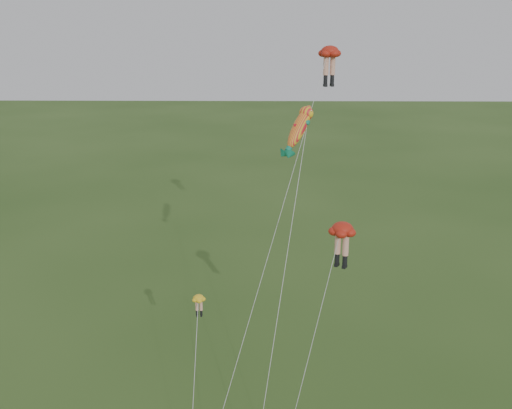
{
  "coord_description": "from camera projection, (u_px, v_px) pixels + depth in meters",
  "views": [
    {
      "loc": [
        1.02,
        -26.82,
        23.66
      ],
      "look_at": [
        0.55,
        6.0,
        13.04
      ],
      "focal_mm": 40.0,
      "sensor_mm": 36.0,
      "label": 1
    }
  ],
  "objects": [
    {
      "name": "legs_kite_red_mid",
      "position": [
        342.0,
        235.0,
        30.94
      ],
      "size": [
        4.61,
        5.59,
        13.28
      ],
      "rotation": [
        0.0,
        0.0,
        -0.55
      ],
      "color": "#B32112",
      "rests_on": "ground"
    },
    {
      "name": "legs_kite_red_high",
      "position": [
        328.0,
        59.0,
        38.14
      ],
      "size": [
        8.54,
        14.74,
        22.08
      ],
      "rotation": [
        0.0,
        0.0,
        0.27
      ],
      "color": "#B32112",
      "rests_on": "ground"
    },
    {
      "name": "legs_kite_yellow",
      "position": [
        198.0,
        312.0,
        33.24
      ],
      "size": [
        0.85,
        7.45,
        8.32
      ],
      "rotation": [
        0.0,
        0.0,
        -0.04
      ],
      "color": "yellow",
      "rests_on": "ground"
    },
    {
      "name": "fish_kite",
      "position": [
        299.0,
        129.0,
        33.57
      ],
      "size": [
        3.92,
        9.94,
        19.12
      ],
      "rotation": [
        0.88,
        0.0,
        -0.73
      ],
      "color": "yellow",
      "rests_on": "ground"
    }
  ]
}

